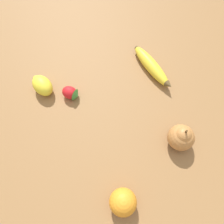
{
  "coord_description": "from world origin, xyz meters",
  "views": [
    {
      "loc": [
        0.25,
        -0.21,
        0.59
      ],
      "look_at": [
        0.05,
        -0.04,
        0.03
      ],
      "focal_mm": 35.0,
      "sensor_mm": 36.0,
      "label": 1
    }
  ],
  "objects_px": {
    "banana": "(152,67)",
    "pear": "(181,137)",
    "strawberry": "(71,93)",
    "lemon": "(42,85)",
    "orange": "(123,202)"
  },
  "relations": [
    {
      "from": "banana",
      "to": "pear",
      "type": "xyz_separation_m",
      "value": [
        0.22,
        -0.11,
        0.02
      ]
    },
    {
      "from": "pear",
      "to": "strawberry",
      "type": "bearing_deg",
      "value": -154.82
    },
    {
      "from": "strawberry",
      "to": "lemon",
      "type": "height_order",
      "value": "lemon"
    },
    {
      "from": "banana",
      "to": "pear",
      "type": "relative_size",
      "value": 2.18
    },
    {
      "from": "banana",
      "to": "strawberry",
      "type": "height_order",
      "value": "same"
    },
    {
      "from": "banana",
      "to": "pear",
      "type": "bearing_deg",
      "value": -18.54
    },
    {
      "from": "lemon",
      "to": "banana",
      "type": "bearing_deg",
      "value": 62.79
    },
    {
      "from": "banana",
      "to": "lemon",
      "type": "relative_size",
      "value": 2.33
    },
    {
      "from": "pear",
      "to": "banana",
      "type": "bearing_deg",
      "value": 153.07
    },
    {
      "from": "pear",
      "to": "lemon",
      "type": "xyz_separation_m",
      "value": [
        -0.38,
        -0.2,
        -0.01
      ]
    },
    {
      "from": "banana",
      "to": "orange",
      "type": "height_order",
      "value": "orange"
    },
    {
      "from": "banana",
      "to": "strawberry",
      "type": "bearing_deg",
      "value": -100.17
    },
    {
      "from": "banana",
      "to": "orange",
      "type": "xyz_separation_m",
      "value": [
        0.25,
        -0.34,
        0.01
      ]
    },
    {
      "from": "pear",
      "to": "lemon",
      "type": "bearing_deg",
      "value": -152.58
    },
    {
      "from": "lemon",
      "to": "orange",
      "type": "bearing_deg",
      "value": -3.55
    }
  ]
}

